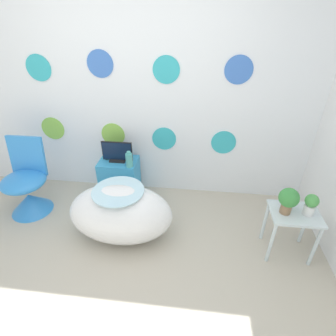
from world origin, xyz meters
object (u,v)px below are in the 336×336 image
object	(u,v)px
tv	(117,153)
potted_plant_right	(311,204)
potted_plant_left	(289,199)
chair	(27,190)
bathtub	(121,214)
vase	(129,160)

from	to	relation	value
tv	potted_plant_right	size ratio (longest dim) A/B	1.76
potted_plant_right	potted_plant_left	bearing A→B (deg)	-179.07
chair	potted_plant_right	distance (m)	2.91
bathtub	vase	world-z (taller)	vase
potted_plant_left	tv	bearing A→B (deg)	157.36
chair	vase	xyz separation A→B (m)	(1.13, 0.30, 0.31)
chair	potted_plant_right	world-z (taller)	chair
tv	vase	distance (m)	0.21
vase	potted_plant_right	xyz separation A→B (m)	(1.75, -0.60, 0.02)
chair	potted_plant_left	world-z (taller)	chair
chair	tv	size ratio (longest dim) A/B	2.38
tv	vase	world-z (taller)	tv
bathtub	tv	xyz separation A→B (m)	(-0.21, 0.70, 0.30)
chair	potted_plant_right	xyz separation A→B (m)	(2.88, -0.30, 0.32)
chair	tv	distance (m)	1.09
bathtub	potted_plant_left	xyz separation A→B (m)	(1.52, -0.02, 0.33)
potted_plant_right	tv	bearing A→B (deg)	159.52
bathtub	potted_plant_left	distance (m)	1.55
potted_plant_left	chair	bearing A→B (deg)	173.54
bathtub	vase	size ratio (longest dim) A/B	5.34
chair	vase	size ratio (longest dim) A/B	4.46
bathtub	potted_plant_right	size ratio (longest dim) A/B	5.03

